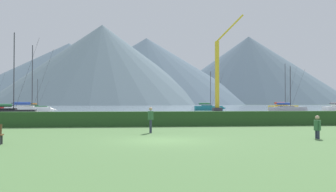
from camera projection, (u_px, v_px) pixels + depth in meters
name	position (u px, v px, depth m)	size (l,w,h in m)	color
ground_plane	(163.00, 141.00, 17.83)	(1000.00, 1000.00, 0.00)	#517A42
harbor_water	(134.00, 107.00, 154.02)	(320.00, 246.00, 0.00)	#8499A8
hedge_line	(151.00, 119.00, 28.78)	(80.00, 1.20, 1.21)	#284C23
sailboat_slip_0	(29.00, 110.00, 61.34)	(8.83, 3.99, 12.09)	white
sailboat_slip_1	(10.00, 113.00, 44.90)	(7.69, 3.04, 11.02)	black
sailboat_slip_3	(284.00, 107.00, 94.88)	(8.77, 2.92, 12.57)	gold
sailboat_slip_5	(36.00, 107.00, 100.10)	(7.55, 2.90, 8.71)	#236B38
sailboat_slip_6	(288.00, 109.00, 69.44)	(8.34, 3.19, 9.19)	#9E9EA3
sailboat_slip_7	(209.00, 108.00, 88.35)	(8.15, 2.98, 9.89)	#19707A
person_seated_viewer	(317.00, 126.00, 18.76)	(0.36, 0.57, 1.25)	#2D3347
person_standing_walker	(151.00, 118.00, 22.30)	(0.36, 0.57, 1.65)	#2D3347
dock_crane	(218.00, 79.00, 79.82)	(7.27, 2.00, 22.35)	#333338
distant_hill_west_ridge	(69.00, 74.00, 421.56)	(272.24, 272.24, 73.85)	#4C6070
distant_hill_central_peak	(249.00, 70.00, 409.67)	(225.95, 225.95, 79.83)	#4C6070
distant_hill_east_ridge	(146.00, 71.00, 372.78)	(230.56, 230.56, 71.06)	#4C6070
distant_hill_far_shoulder	(102.00, 65.00, 322.39)	(198.78, 198.78, 74.07)	slate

